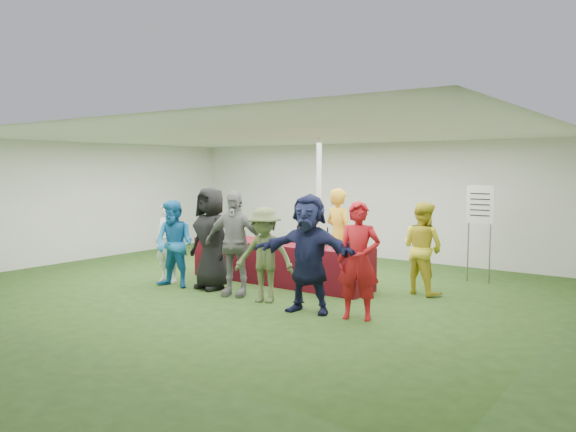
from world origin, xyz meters
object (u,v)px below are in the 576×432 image
Objects in this scene: customer_0 at (168,242)px; customer_2 at (211,238)px; customer_4 at (264,255)px; customer_5 at (308,253)px; wine_list_sign at (480,212)px; staff_pourer at (339,236)px; customer_3 at (234,243)px; serving_table at (279,263)px; dump_bucket at (353,247)px; staff_back at (422,248)px; customer_1 at (174,244)px; customer_6 at (359,261)px.

customer_2 is at bearing -7.75° from customer_0.
customer_4 is 0.92m from customer_5.
wine_list_sign is 1.03× the size of customer_5.
customer_3 is (-0.89, -1.88, 0.00)m from staff_pourer.
serving_table is 2.00× the size of wine_list_sign.
customer_2 is at bearing -158.88° from dump_bucket.
staff_back reaches higher than dump_bucket.
dump_bucket is 1.96m from customer_3.
wine_list_sign is 1.03× the size of customer_3.
customer_4 is (1.97, 0.09, -0.02)m from customer_1.
customer_0 is at bearing 158.64° from customer_3.
customer_1 is 0.87× the size of customer_2.
customer_3 is 1.16× the size of customer_4.
wine_list_sign is 1.19× the size of customer_4.
customer_2 reaches higher than staff_pourer.
customer_3 reaches higher than customer_6.
customer_6 is at bearing -99.35° from wine_list_sign.
staff_pourer reaches higher than customer_0.
customer_4 reaches higher than dump_bucket.
staff_pourer is 2.97m from customer_1.
customer_5 is (0.91, -0.11, 0.12)m from customer_4.
serving_table is 14.22× the size of dump_bucket.
staff_back is at bearing 31.22° from customer_4.
customer_1 is at bearing -39.38° from customer_0.
dump_bucket is at bearing 31.51° from customer_4.
customer_5 is at bearing 167.98° from customer_6.
dump_bucket is 3.51m from customer_0.
staff_back is 3.16m from customer_3.
customer_6 reaches higher than dump_bucket.
dump_bucket is at bearing 103.87° from customer_6.
serving_table is at bearing 72.23° from customer_3.
wine_list_sign is at bearing -125.44° from staff_pourer.
serving_table is at bearing 30.64° from staff_back.
dump_bucket is 2.50m from customer_2.
wine_list_sign reaches higher than customer_0.
wine_list_sign reaches higher than dump_bucket.
customer_6 is at bearing -29.12° from serving_table.
staff_back is 1.03× the size of customer_4.
customer_4 is at bearing 160.58° from customer_6.
wine_list_sign is 4.21m from customer_4.
wine_list_sign is 1.03× the size of staff_pourer.
serving_table is at bearing 131.71° from customer_6.
dump_bucket is at bearing 74.75° from customer_5.
serving_table is 2.39× the size of customer_4.
customer_3 is at bearing 82.40° from staff_pourer.
customer_1 is at bearing -139.67° from wine_list_sign.
dump_bucket is 0.17× the size of customer_0.
customer_1 is at bearing 61.20° from staff_pourer.
customer_3 is (0.66, -0.14, -0.02)m from customer_2.
customer_6 reaches higher than customer_4.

